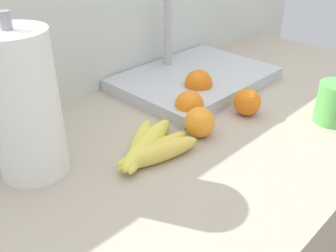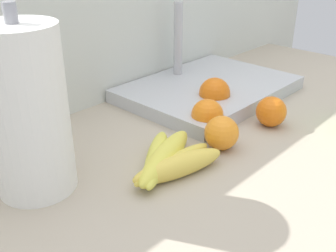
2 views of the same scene
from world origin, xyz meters
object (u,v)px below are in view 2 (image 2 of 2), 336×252
at_px(orange_front, 222,133).
at_px(orange_right, 207,115).
at_px(banana_bunch, 168,160).
at_px(orange_center, 271,112).
at_px(orange_back_left, 215,93).
at_px(paper_towel_roll, 27,112).
at_px(sink_basin, 208,88).

height_order(orange_front, orange_right, orange_right).
distance_m(banana_bunch, orange_center, 0.29).
bearing_deg(orange_right, orange_back_left, 30.18).
bearing_deg(paper_towel_roll, banana_bunch, -33.69).
distance_m(banana_bunch, paper_towel_roll, 0.26).
bearing_deg(banana_bunch, orange_center, -7.57).
xyz_separation_m(banana_bunch, orange_back_left, (0.29, 0.11, 0.02)).
height_order(banana_bunch, orange_right, orange_right).
height_order(orange_front, orange_back_left, orange_back_left).
relative_size(orange_center, sink_basin, 0.15).
bearing_deg(orange_front, orange_right, 57.29).
distance_m(orange_front, orange_right, 0.09).
height_order(orange_back_left, sink_basin, sink_basin).
bearing_deg(banana_bunch, paper_towel_roll, 146.31).
bearing_deg(orange_front, paper_towel_roll, 155.30).
bearing_deg(orange_center, orange_back_left, 92.06).
relative_size(orange_right, sink_basin, 0.16).
relative_size(banana_bunch, orange_back_left, 2.76).
relative_size(orange_center, paper_towel_roll, 0.22).
height_order(orange_right, sink_basin, sink_basin).
bearing_deg(orange_back_left, orange_center, -87.94).
relative_size(orange_back_left, sink_basin, 0.17).
xyz_separation_m(banana_bunch, orange_right, (0.18, 0.05, 0.02)).
bearing_deg(sink_basin, orange_back_left, -132.22).
height_order(orange_right, paper_towel_roll, paper_towel_roll).
height_order(orange_back_left, paper_towel_roll, paper_towel_roll).
bearing_deg(orange_back_left, orange_right, -149.82).
xyz_separation_m(orange_back_left, paper_towel_roll, (-0.47, 0.01, 0.10)).
bearing_deg(sink_basin, orange_center, -103.67).
relative_size(paper_towel_roll, sink_basin, 0.70).
xyz_separation_m(orange_right, paper_towel_roll, (-0.37, 0.08, 0.10)).
bearing_deg(orange_front, orange_center, -6.17).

